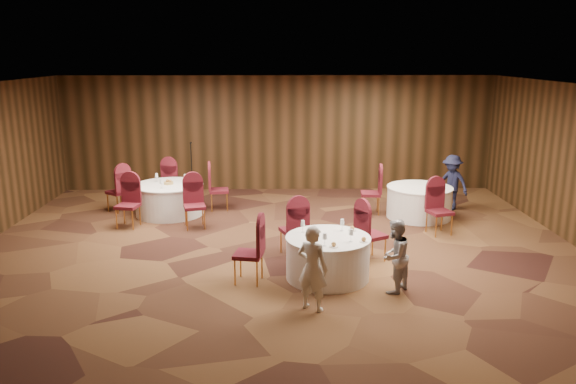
{
  "coord_description": "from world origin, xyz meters",
  "views": [
    {
      "loc": [
        -0.01,
        -10.64,
        3.8
      ],
      "look_at": [
        0.2,
        0.2,
        1.1
      ],
      "focal_mm": 35.0,
      "sensor_mm": 36.0,
      "label": 1
    }
  ],
  "objects_px": {
    "table_right": "(419,202)",
    "mic_stand": "(192,184)",
    "woman_b": "(395,256)",
    "man_c": "(452,183)",
    "woman_a": "(313,268)",
    "table_main": "(328,257)",
    "table_left": "(170,199)"
  },
  "relations": [
    {
      "from": "table_left",
      "to": "man_c",
      "type": "relative_size",
      "value": 1.2
    },
    {
      "from": "table_right",
      "to": "woman_b",
      "type": "bearing_deg",
      "value": -108.98
    },
    {
      "from": "woman_a",
      "to": "man_c",
      "type": "bearing_deg",
      "value": -94.5
    },
    {
      "from": "mic_stand",
      "to": "man_c",
      "type": "relative_size",
      "value": 1.15
    },
    {
      "from": "woman_b",
      "to": "man_c",
      "type": "height_order",
      "value": "man_c"
    },
    {
      "from": "table_main",
      "to": "table_right",
      "type": "height_order",
      "value": "same"
    },
    {
      "from": "table_left",
      "to": "table_right",
      "type": "relative_size",
      "value": 1.08
    },
    {
      "from": "mic_stand",
      "to": "woman_a",
      "type": "distance_m",
      "value": 7.01
    },
    {
      "from": "mic_stand",
      "to": "woman_a",
      "type": "xyz_separation_m",
      "value": [
        2.74,
        -6.45,
        0.21
      ]
    },
    {
      "from": "table_right",
      "to": "mic_stand",
      "type": "relative_size",
      "value": 0.97
    },
    {
      "from": "table_right",
      "to": "woman_b",
      "type": "xyz_separation_m",
      "value": [
        -1.46,
        -4.25,
        0.24
      ]
    },
    {
      "from": "table_left",
      "to": "man_c",
      "type": "height_order",
      "value": "man_c"
    },
    {
      "from": "woman_a",
      "to": "man_c",
      "type": "distance_m",
      "value": 6.72
    },
    {
      "from": "table_right",
      "to": "man_c",
      "type": "bearing_deg",
      "value": 34.98
    },
    {
      "from": "mic_stand",
      "to": "man_c",
      "type": "bearing_deg",
      "value": -7.75
    },
    {
      "from": "table_main",
      "to": "man_c",
      "type": "height_order",
      "value": "man_c"
    },
    {
      "from": "table_left",
      "to": "woman_b",
      "type": "xyz_separation_m",
      "value": [
        4.49,
        -4.62,
        0.24
      ]
    },
    {
      "from": "table_main",
      "to": "woman_a",
      "type": "xyz_separation_m",
      "value": [
        -0.34,
        -1.24,
        0.29
      ]
    },
    {
      "from": "table_main",
      "to": "table_right",
      "type": "xyz_separation_m",
      "value": [
        2.48,
        3.65,
        0.0
      ]
    },
    {
      "from": "table_main",
      "to": "woman_b",
      "type": "bearing_deg",
      "value": -30.33
    },
    {
      "from": "table_left",
      "to": "mic_stand",
      "type": "bearing_deg",
      "value": 72.17
    },
    {
      "from": "table_right",
      "to": "woman_b",
      "type": "distance_m",
      "value": 4.5
    },
    {
      "from": "woman_b",
      "to": "table_left",
      "type": "bearing_deg",
      "value": -95.57
    },
    {
      "from": "mic_stand",
      "to": "woman_b",
      "type": "distance_m",
      "value": 7.11
    },
    {
      "from": "table_main",
      "to": "table_right",
      "type": "relative_size",
      "value": 0.96
    },
    {
      "from": "table_main",
      "to": "woman_b",
      "type": "xyz_separation_m",
      "value": [
        1.02,
        -0.6,
        0.24
      ]
    },
    {
      "from": "table_left",
      "to": "table_right",
      "type": "height_order",
      "value": "same"
    },
    {
      "from": "table_main",
      "to": "man_c",
      "type": "bearing_deg",
      "value": 51.45
    },
    {
      "from": "woman_a",
      "to": "table_right",
      "type": "bearing_deg",
      "value": -90.29
    },
    {
      "from": "table_right",
      "to": "man_c",
      "type": "relative_size",
      "value": 1.12
    },
    {
      "from": "table_left",
      "to": "woman_b",
      "type": "height_order",
      "value": "woman_b"
    },
    {
      "from": "table_left",
      "to": "table_right",
      "type": "xyz_separation_m",
      "value": [
        5.95,
        -0.38,
        0.0
      ]
    }
  ]
}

